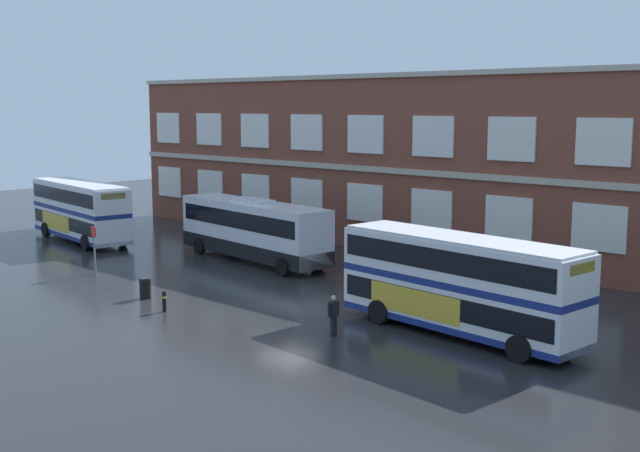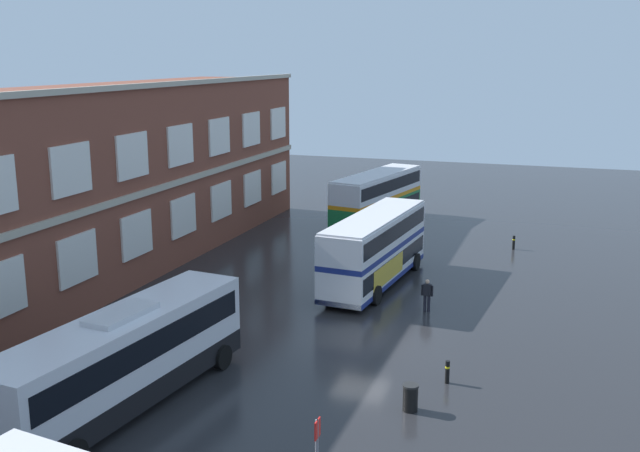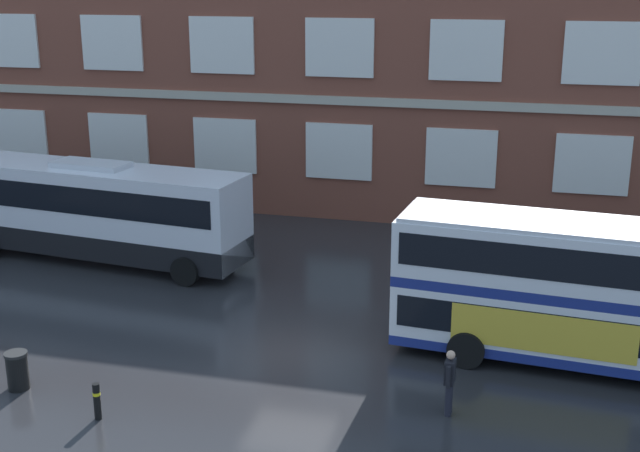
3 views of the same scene
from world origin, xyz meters
name	(u,v)px [view 2 (image 2 of 3)]	position (x,y,z in m)	size (l,w,h in m)	color
ground_plane	(320,334)	(0.00, 2.00, 0.00)	(120.00, 120.00, 0.00)	#232326
brick_terminal_building	(6,205)	(-1.89, 17.98, 5.52)	(57.77, 8.19, 11.34)	brown
double_decker_middle	(375,248)	(8.33, 1.57, 2.15)	(11.18, 3.57, 4.07)	silver
double_decker_far	(377,198)	(23.22, 5.34, 2.15)	(11.29, 4.61, 4.07)	#197038
touring_coach	(124,360)	(-9.52, 6.36, 1.91)	(12.21, 3.95, 3.80)	silver
waiting_passenger	(427,294)	(4.76, -2.13, 0.93)	(0.26, 0.63, 1.70)	black
station_litter_bin	(410,397)	(-6.29, -3.66, 0.52)	(0.60, 0.60, 1.03)	black
safety_bollard_west	(514,242)	(19.04, -5.30, 0.49)	(0.19, 0.19, 0.95)	black
safety_bollard_east	(447,372)	(-3.49, -4.56, 0.49)	(0.19, 0.19, 0.95)	black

